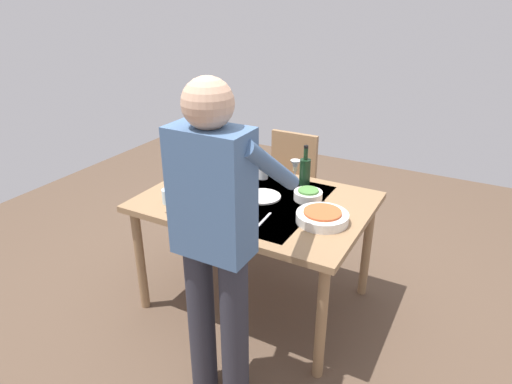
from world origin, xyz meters
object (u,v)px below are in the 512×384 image
object	(u,v)px
chair_near	(288,181)
wine_glass_right	(295,167)
person_server	(216,234)
side_bowl_salad	(308,195)
water_cup_near_left	(168,196)
water_cup_near_right	(233,191)
wine_glass_left	(200,192)
dinner_plate_far	(263,196)
dining_table	(256,210)
wine_bottle	(305,172)
water_cup_far_left	(263,172)
serving_bowl_pasta	(322,217)
dinner_plate_near	(207,170)

from	to	relation	value
chair_near	wine_glass_right	xyz separation A→B (m)	(-0.27, 0.49, 0.35)
person_server	side_bowl_salad	distance (m)	0.93
water_cup_near_left	water_cup_near_right	world-z (taller)	water_cup_near_right
wine_glass_left	dinner_plate_far	bearing A→B (deg)	-129.44
wine_glass_right	dining_table	bearing A→B (deg)	76.40
wine_bottle	water_cup_far_left	bearing A→B (deg)	-2.13
wine_bottle	serving_bowl_pasta	bearing A→B (deg)	125.24
wine_glass_right	serving_bowl_pasta	xyz separation A→B (m)	(-0.38, 0.47, -0.07)
water_cup_near_right	dinner_plate_near	world-z (taller)	water_cup_near_right
person_server	chair_near	bearing A→B (deg)	-76.96
person_server	wine_glass_right	world-z (taller)	person_server
dining_table	water_cup_near_right	xyz separation A→B (m)	(0.13, 0.06, 0.13)
wine_glass_left	side_bowl_salad	bearing A→B (deg)	-140.98
dining_table	chair_near	xyz separation A→B (m)	(0.18, -0.88, -0.17)
dining_table	water_cup_far_left	xyz separation A→B (m)	(0.12, -0.32, 0.13)
wine_glass_right	dinner_plate_far	xyz separation A→B (m)	(0.07, 0.34, -0.10)
person_server	serving_bowl_pasta	size ratio (longest dim) A/B	5.63
side_bowl_salad	water_cup_far_left	bearing A→B (deg)	-22.21
chair_near	dinner_plate_far	bearing A→B (deg)	103.50
wine_bottle	water_cup_far_left	distance (m)	0.33
water_cup_far_left	side_bowl_salad	bearing A→B (deg)	157.79
wine_glass_left	wine_glass_right	bearing A→B (deg)	-116.50
wine_bottle	wine_glass_right	world-z (taller)	wine_bottle
side_bowl_salad	chair_near	bearing A→B (deg)	-57.35
person_server	water_cup_far_left	world-z (taller)	person_server
wine_bottle	dinner_plate_near	size ratio (longest dim) A/B	1.29
chair_near	side_bowl_salad	size ratio (longest dim) A/B	5.06
water_cup_near_left	serving_bowl_pasta	distance (m)	0.95
wine_bottle	water_cup_near_right	distance (m)	0.50
water_cup_near_right	dinner_plate_near	size ratio (longest dim) A/B	0.47
person_server	wine_glass_left	bearing A→B (deg)	-48.18
person_server	side_bowl_salad	world-z (taller)	person_server
wine_bottle	wine_glass_right	bearing A→B (deg)	-36.44
dining_table	dinner_plate_near	size ratio (longest dim) A/B	6.09
dinner_plate_near	wine_glass_right	bearing A→B (deg)	-167.28
water_cup_near_right	wine_glass_right	bearing A→B (deg)	-116.63
water_cup_near_left	dinner_plate_far	bearing A→B (deg)	-143.45
chair_near	wine_bottle	xyz separation A→B (m)	(-0.37, 0.57, 0.36)
person_server	serving_bowl_pasta	distance (m)	0.75
chair_near	water_cup_near_left	bearing A→B (deg)	76.96
chair_near	water_cup_near_left	distance (m)	1.26
water_cup_near_left	serving_bowl_pasta	world-z (taller)	water_cup_near_left
side_bowl_salad	serving_bowl_pasta	bearing A→B (deg)	128.12
dining_table	dinner_plate_near	xyz separation A→B (m)	(0.54, -0.25, 0.09)
dining_table	wine_bottle	world-z (taller)	wine_bottle
chair_near	water_cup_far_left	bearing A→B (deg)	95.26
chair_near	serving_bowl_pasta	world-z (taller)	chair_near
wine_glass_right	water_cup_near_left	world-z (taller)	wine_glass_right
chair_near	dinner_plate_near	bearing A→B (deg)	60.38
water_cup_near_left	water_cup_far_left	bearing A→B (deg)	-117.36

